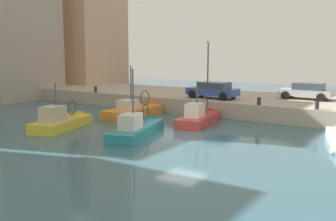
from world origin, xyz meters
TOP-DOWN VIEW (x-y plane):
  - water_surface at (0.00, 0.00)m, footprint 80.00×80.00m
  - quay_wall at (11.50, 0.00)m, footprint 9.00×56.00m
  - fishing_boat_orange at (4.60, 7.02)m, footprint 6.30×2.34m
  - fishing_boat_teal at (-0.85, 2.65)m, footprint 6.72×3.43m
  - fishing_boat_yellow at (-2.00, 8.00)m, footprint 5.88×3.20m
  - fishing_boat_red at (4.34, 1.15)m, footprint 6.04×2.67m
  - parked_car_silver at (12.60, -4.03)m, footprint 2.02×4.08m
  - parked_car_blue at (9.07, 2.56)m, footprint 2.06×4.27m
  - mooring_bollard_south at (7.35, -6.00)m, footprint 0.28×0.28m
  - mooring_bollard_mid at (7.35, -2.00)m, footprint 0.28×0.28m
  - mooring_bollard_north at (7.35, 14.00)m, footprint 0.28×0.28m
  - quay_streetlamp at (13.00, 5.09)m, footprint 0.36×0.36m
  - waterfront_building_west at (6.14, 25.29)m, footprint 8.28×8.66m
  - waterfront_building_central at (15.78, 24.07)m, footprint 7.89×8.86m

SIDE VIEW (x-z plane):
  - water_surface at x=0.00m, z-range 0.00..0.00m
  - fishing_boat_orange at x=4.60m, z-range -2.33..2.52m
  - fishing_boat_teal at x=-0.85m, z-range -2.28..2.53m
  - fishing_boat_red at x=4.34m, z-range -1.77..2.03m
  - fishing_boat_yellow at x=-2.00m, z-range -1.79..2.08m
  - quay_wall at x=11.50m, z-range 0.00..1.20m
  - mooring_bollard_south at x=7.35m, z-range 1.20..1.75m
  - mooring_bollard_mid at x=7.35m, z-range 1.20..1.75m
  - mooring_bollard_north at x=7.35m, z-range 1.20..1.75m
  - parked_car_silver at x=12.60m, z-range 1.22..2.55m
  - parked_car_blue at x=9.07m, z-range 1.22..2.56m
  - quay_streetlamp at x=13.00m, z-range 2.04..6.87m
  - waterfront_building_central at x=15.78m, z-range 0.02..17.88m
  - waterfront_building_west at x=6.14m, z-range 0.02..18.30m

